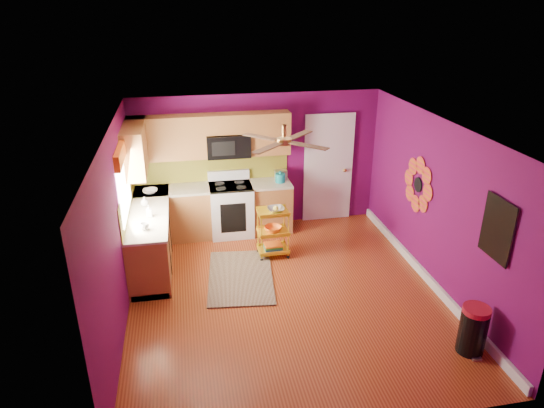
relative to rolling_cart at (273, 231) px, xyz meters
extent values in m
plane|color=maroon|center=(-0.05, -1.18, -0.47)|extent=(5.00, 5.00, 0.00)
cube|color=#620B4F|center=(-0.05, 1.32, 0.78)|extent=(4.50, 0.04, 2.50)
cube|color=#620B4F|center=(-0.05, -3.68, 0.78)|extent=(4.50, 0.04, 2.50)
cube|color=#620B4F|center=(-2.30, -1.18, 0.78)|extent=(0.04, 5.00, 2.50)
cube|color=#620B4F|center=(2.20, -1.18, 0.78)|extent=(0.04, 5.00, 2.50)
cube|color=silver|center=(-0.05, -1.18, 2.03)|extent=(4.50, 5.00, 0.04)
cube|color=white|center=(2.17, -1.18, -0.40)|extent=(0.05, 4.90, 0.14)
cube|color=brown|center=(-2.00, 0.17, -0.02)|extent=(0.60, 2.30, 0.90)
cube|color=brown|center=(-0.90, 1.02, -0.02)|extent=(2.80, 0.60, 0.90)
cube|color=beige|center=(-2.00, 0.17, 0.45)|extent=(0.63, 2.30, 0.04)
cube|color=beige|center=(-0.90, 1.02, 0.45)|extent=(2.80, 0.63, 0.04)
cube|color=black|center=(-2.00, 0.17, -0.42)|extent=(0.54, 2.30, 0.10)
cube|color=black|center=(-0.90, 1.02, -0.42)|extent=(2.80, 0.54, 0.10)
cube|color=white|center=(-0.60, 0.99, -0.01)|extent=(0.76, 0.66, 0.92)
cube|color=black|center=(-0.60, 0.99, 0.45)|extent=(0.76, 0.62, 0.03)
cube|color=white|center=(-0.60, 1.27, 0.57)|extent=(0.76, 0.06, 0.18)
cube|color=black|center=(-0.60, 0.66, -0.02)|extent=(0.45, 0.02, 0.55)
cube|color=brown|center=(-1.64, 1.15, 1.35)|extent=(1.32, 0.33, 0.75)
cube|color=brown|center=(0.14, 1.15, 1.35)|extent=(0.72, 0.33, 0.75)
cube|color=brown|center=(-0.60, 1.15, 1.56)|extent=(0.76, 0.33, 0.34)
cube|color=brown|center=(-2.13, 0.67, 1.35)|extent=(0.33, 1.30, 0.75)
cube|color=black|center=(-0.60, 1.12, 1.18)|extent=(0.76, 0.38, 0.40)
cube|color=brown|center=(-0.90, 1.31, 0.72)|extent=(2.80, 0.01, 0.51)
cube|color=brown|center=(-2.29, 0.17, 0.72)|extent=(0.01, 2.30, 0.51)
cube|color=white|center=(-2.28, -0.13, 1.08)|extent=(0.03, 1.20, 1.00)
cube|color=orange|center=(-2.25, -0.13, 1.55)|extent=(0.08, 1.35, 0.22)
cube|color=white|center=(1.30, 1.29, 0.55)|extent=(0.85, 0.04, 2.05)
cube|color=white|center=(1.30, 1.27, 0.55)|extent=(0.95, 0.02, 2.15)
sphere|color=#BF8C3F|center=(1.62, 1.24, 0.53)|extent=(0.07, 0.07, 0.07)
cylinder|color=black|center=(2.18, -0.58, 0.88)|extent=(0.01, 0.24, 0.24)
cube|color=teal|center=(2.18, -2.58, 1.08)|extent=(0.03, 0.52, 0.72)
cube|color=black|center=(2.17, -2.58, 1.08)|extent=(0.01, 0.56, 0.76)
cylinder|color=#BF8C3F|center=(-0.05, -0.98, 1.95)|extent=(0.06, 0.06, 0.16)
cylinder|color=#BF8C3F|center=(-0.05, -0.98, 1.81)|extent=(0.20, 0.20, 0.08)
cube|color=#4C2D19|center=(0.22, -0.71, 1.81)|extent=(0.47, 0.47, 0.01)
cube|color=#4C2D19|center=(-0.32, -0.71, 1.81)|extent=(0.47, 0.47, 0.01)
cube|color=#4C2D19|center=(-0.32, -1.25, 1.81)|extent=(0.47, 0.47, 0.01)
cube|color=#4C2D19|center=(0.22, -1.25, 1.81)|extent=(0.47, 0.47, 0.01)
cube|color=black|center=(-0.64, -0.59, -0.46)|extent=(1.15, 1.71, 0.02)
cylinder|color=gold|center=(-0.23, -0.16, -0.04)|extent=(0.02, 0.02, 0.78)
cylinder|color=gold|center=(0.22, -0.15, -0.04)|extent=(0.02, 0.02, 0.78)
cylinder|color=gold|center=(-0.24, 0.15, -0.04)|extent=(0.02, 0.02, 0.78)
cylinder|color=gold|center=(0.21, 0.16, -0.04)|extent=(0.02, 0.02, 0.78)
sphere|color=black|center=(-0.23, -0.16, -0.44)|extent=(0.06, 0.06, 0.06)
sphere|color=black|center=(0.22, -0.15, -0.44)|extent=(0.06, 0.06, 0.06)
sphere|color=black|center=(-0.24, 0.15, -0.44)|extent=(0.06, 0.06, 0.06)
sphere|color=black|center=(0.21, 0.16, -0.44)|extent=(0.06, 0.06, 0.06)
cube|color=gold|center=(-0.01, 0.00, 0.33)|extent=(0.52, 0.38, 0.03)
cube|color=gold|center=(-0.01, 0.00, -0.03)|extent=(0.52, 0.38, 0.03)
cube|color=gold|center=(-0.01, 0.00, -0.36)|extent=(0.52, 0.38, 0.03)
imported|color=beige|center=(0.04, 0.00, 0.38)|extent=(0.29, 0.29, 0.07)
sphere|color=yellow|center=(0.04, 0.00, 0.40)|extent=(0.09, 0.09, 0.09)
imported|color=orange|center=(-0.01, 0.00, 0.03)|extent=(0.29, 0.29, 0.09)
cube|color=navy|center=(-0.01, 0.00, -0.33)|extent=(0.30, 0.23, 0.04)
cube|color=#267233|center=(-0.01, 0.00, -0.29)|extent=(0.30, 0.23, 0.03)
cube|color=orange|center=(-0.01, 0.00, -0.26)|extent=(0.30, 0.23, 0.03)
cylinder|color=black|center=(1.94, -2.82, -0.19)|extent=(0.38, 0.38, 0.57)
cylinder|color=#B0192A|center=(1.94, -2.82, 0.13)|extent=(0.33, 0.33, 0.07)
cube|color=beige|center=(1.94, -2.99, -0.46)|extent=(0.12, 0.07, 0.03)
cylinder|color=teal|center=(0.32, 1.00, 0.55)|extent=(0.18, 0.18, 0.16)
sphere|color=teal|center=(0.32, 1.00, 0.65)|extent=(0.06, 0.06, 0.06)
cube|color=beige|center=(0.35, 1.14, 0.56)|extent=(0.22, 0.15, 0.18)
imported|color=#EA3F72|center=(-1.96, -0.10, 0.57)|extent=(0.09, 0.09, 0.19)
imported|color=white|center=(-2.05, 0.34, 0.55)|extent=(0.12, 0.12, 0.16)
imported|color=white|center=(-1.99, 0.90, 0.50)|extent=(0.25, 0.25, 0.06)
imported|color=white|center=(-2.01, -0.56, 0.52)|extent=(0.13, 0.13, 0.10)
camera|label=1|loc=(-1.36, -7.09, 3.58)|focal=32.00mm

